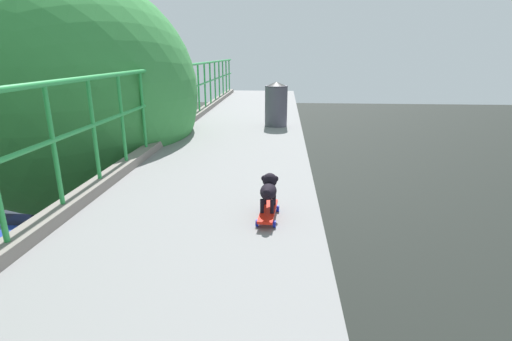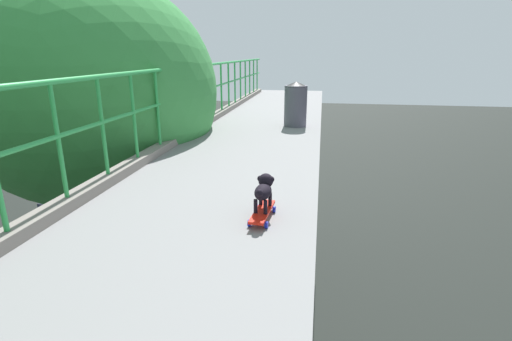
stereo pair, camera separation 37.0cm
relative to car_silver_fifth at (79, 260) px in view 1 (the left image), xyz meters
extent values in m
cylinder|color=green|center=(4.92, -8.02, 6.08)|extent=(0.04, 0.04, 1.12)
cylinder|color=green|center=(4.92, -7.26, 6.08)|extent=(0.04, 0.04, 1.12)
cylinder|color=green|center=(4.92, -6.49, 6.08)|extent=(0.04, 0.04, 1.12)
cylinder|color=green|center=(4.92, -5.72, 6.08)|extent=(0.04, 0.04, 1.12)
cylinder|color=green|center=(4.92, -4.95, 6.08)|extent=(0.04, 0.04, 1.12)
cylinder|color=green|center=(4.92, -4.18, 6.08)|extent=(0.04, 0.04, 1.12)
cylinder|color=green|center=(4.92, -3.42, 6.08)|extent=(0.04, 0.04, 1.12)
cylinder|color=green|center=(4.92, -2.65, 6.08)|extent=(0.04, 0.04, 1.12)
cylinder|color=green|center=(4.92, -1.88, 6.08)|extent=(0.04, 0.04, 1.12)
cylinder|color=green|center=(4.92, -1.11, 6.08)|extent=(0.04, 0.04, 1.12)
cylinder|color=green|center=(4.92, -0.34, 6.08)|extent=(0.04, 0.04, 1.12)
cylinder|color=green|center=(4.92, 0.42, 6.08)|extent=(0.04, 0.04, 1.12)
cylinder|color=green|center=(4.92, 1.19, 6.08)|extent=(0.04, 0.04, 1.12)
cylinder|color=green|center=(4.92, 1.96, 6.08)|extent=(0.04, 0.04, 1.12)
cylinder|color=green|center=(4.92, 2.73, 6.08)|extent=(0.04, 0.04, 1.12)
cylinder|color=green|center=(4.92, 3.50, 6.08)|extent=(0.04, 0.04, 1.12)
cube|color=#B3B4B6|center=(0.00, 0.05, -0.18)|extent=(1.77, 4.49, 0.62)
cube|color=#1E232B|center=(0.00, -0.12, 0.44)|extent=(1.61, 2.30, 0.62)
cylinder|color=black|center=(0.84, 1.53, -0.37)|extent=(0.21, 0.66, 0.66)
cylinder|color=black|center=(-0.84, 1.53, -0.37)|extent=(0.21, 0.66, 0.66)
cylinder|color=black|center=(0.84, -1.43, -0.37)|extent=(0.21, 0.66, 0.66)
cylinder|color=black|center=(-0.84, -1.43, -0.37)|extent=(0.21, 0.66, 0.66)
cube|color=navy|center=(-3.70, 2.76, -0.15)|extent=(1.65, 4.42, 0.68)
cube|color=#1E232B|center=(-3.70, 3.06, 0.45)|extent=(1.36, 1.90, 0.52)
cylinder|color=black|center=(-2.92, 1.34, -0.36)|extent=(0.21, 0.69, 0.69)
cylinder|color=black|center=(-2.92, 4.18, -0.36)|extent=(0.21, 0.69, 0.69)
cylinder|color=black|center=(-4.49, 4.18, -0.36)|extent=(0.21, 0.69, 0.69)
cube|color=silver|center=(-0.29, 6.68, -0.24)|extent=(1.65, 4.27, 0.56)
cube|color=#1E232B|center=(-0.29, 6.57, 0.31)|extent=(1.49, 2.05, 0.52)
cylinder|color=black|center=(0.50, 8.05, -0.38)|extent=(0.20, 0.64, 0.64)
cylinder|color=black|center=(-1.07, 8.05, -0.38)|extent=(0.20, 0.64, 0.64)
cylinder|color=black|center=(0.50, 5.31, -0.38)|extent=(0.20, 0.64, 0.64)
cylinder|color=black|center=(-1.07, 5.31, -0.38)|extent=(0.20, 0.64, 0.64)
cube|color=beige|center=(-3.98, 19.44, 1.09)|extent=(2.50, 10.76, 3.03)
cube|color=black|center=(-3.98, 19.44, 1.62)|extent=(2.52, 9.90, 0.70)
cylinder|color=black|center=(-2.78, 23.21, -0.22)|extent=(0.28, 0.96, 0.96)
cylinder|color=black|center=(-5.17, 23.21, -0.22)|extent=(0.28, 0.96, 0.96)
cylinder|color=black|center=(-2.78, 16.48, -0.22)|extent=(0.28, 0.96, 0.96)
cylinder|color=black|center=(-5.17, 16.48, -0.22)|extent=(0.28, 0.96, 0.96)
cylinder|color=brown|center=(2.91, -4.27, 2.05)|extent=(0.45, 0.45, 5.50)
ellipsoid|color=#388A42|center=(2.91, -4.27, 6.15)|extent=(4.92, 4.92, 4.50)
cube|color=red|center=(6.89, -7.96, 5.48)|extent=(0.17, 0.56, 0.02)
cylinder|color=#1420AB|center=(6.98, -7.79, 5.43)|extent=(0.03, 0.07, 0.07)
cylinder|color=#1420AB|center=(6.82, -7.78, 5.43)|extent=(0.03, 0.07, 0.07)
cylinder|color=#1420AB|center=(6.95, -8.15, 5.43)|extent=(0.03, 0.07, 0.07)
cylinder|color=#1420AB|center=(6.80, -8.14, 5.43)|extent=(0.03, 0.07, 0.07)
cylinder|color=black|center=(6.94, -7.83, 5.55)|extent=(0.04, 0.04, 0.13)
cylinder|color=black|center=(6.85, -7.82, 5.55)|extent=(0.04, 0.04, 0.13)
cylinder|color=black|center=(6.92, -8.04, 5.55)|extent=(0.04, 0.04, 0.13)
cylinder|color=black|center=(6.83, -8.03, 5.55)|extent=(0.04, 0.04, 0.13)
ellipsoid|color=black|center=(6.89, -7.93, 5.66)|extent=(0.17, 0.29, 0.14)
sphere|color=black|center=(6.89, -7.81, 5.73)|extent=(0.14, 0.14, 0.14)
ellipsoid|color=black|center=(6.90, -7.75, 5.72)|extent=(0.05, 0.07, 0.04)
sphere|color=black|center=(6.95, -7.81, 5.75)|extent=(0.06, 0.06, 0.06)
sphere|color=black|center=(6.84, -7.81, 5.75)|extent=(0.06, 0.06, 0.06)
sphere|color=black|center=(6.88, -8.08, 5.70)|extent=(0.07, 0.07, 0.07)
cylinder|color=#4E4B59|center=(6.85, -3.17, 5.82)|extent=(0.47, 0.47, 0.84)
cone|color=black|center=(6.85, -3.17, 6.27)|extent=(0.48, 0.48, 0.10)
camera|label=1|loc=(7.01, -11.28, 6.90)|focal=26.78mm
camera|label=2|loc=(7.38, -11.22, 6.90)|focal=26.78mm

